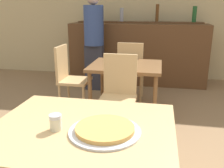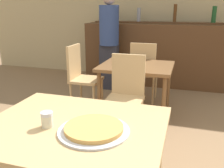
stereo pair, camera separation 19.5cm
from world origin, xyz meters
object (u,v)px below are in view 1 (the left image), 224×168
object	(u,v)px
pizza_tray	(105,130)
person_standing	(94,39)
chair_far_side_front	(119,91)
chair_far_side_left	(69,75)
chair_far_side_back	(131,68)
cheese_shaker	(56,122)

from	to	relation	value
pizza_tray	person_standing	distance (m)	3.14
chair_far_side_front	person_standing	size ratio (longest dim) A/B	0.56
chair_far_side_left	person_standing	world-z (taller)	person_standing
chair_far_side_front	pizza_tray	distance (m)	1.41
chair_far_side_back	chair_far_side_left	size ratio (longest dim) A/B	1.00
pizza_tray	cheese_shaker	world-z (taller)	cheese_shaker
chair_far_side_back	pizza_tray	distance (m)	2.52
pizza_tray	cheese_shaker	xyz separation A→B (m)	(-0.28, -0.02, 0.03)
chair_far_side_left	person_standing	bearing A→B (deg)	-4.35
cheese_shaker	chair_far_side_front	bearing A→B (deg)	84.57
chair_far_side_front	chair_far_side_left	distance (m)	0.97
chair_far_side_front	chair_far_side_back	distance (m)	1.12
chair_far_side_back	person_standing	size ratio (longest dim) A/B	0.56
chair_far_side_left	pizza_tray	distance (m)	2.17
chair_far_side_left	chair_far_side_back	bearing A→B (deg)	-54.79
person_standing	chair_far_side_front	bearing A→B (deg)	-66.40
chair_far_side_front	pizza_tray	world-z (taller)	chair_far_side_front
chair_far_side_front	chair_far_side_left	size ratio (longest dim) A/B	1.00
chair_far_side_front	chair_far_side_left	xyz separation A→B (m)	(-0.79, 0.56, 0.00)
pizza_tray	cheese_shaker	distance (m)	0.29
chair_far_side_front	person_standing	bearing A→B (deg)	113.60
chair_far_side_front	chair_far_side_back	size ratio (longest dim) A/B	1.00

